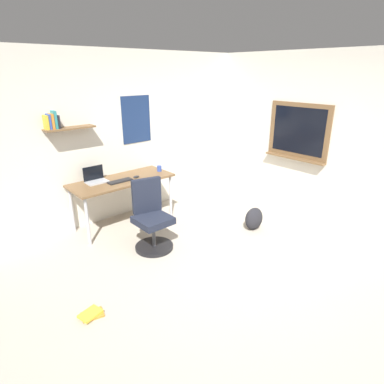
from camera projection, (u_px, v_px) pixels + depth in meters
The scene contains 11 objects.
ground_plane at pixel (231, 274), 3.90m from camera, with size 5.20×5.20×0.00m, color #ADA393.
wall_back at pixel (120, 137), 5.15m from camera, with size 5.00×0.30×2.60m.
wall_right at pixel (341, 139), 4.97m from camera, with size 0.22×5.00×2.60m.
desk at pixel (122, 184), 4.94m from camera, with size 1.56×0.65×0.74m.
office_chair at pixel (151, 219), 4.37m from camera, with size 0.52×0.53×0.95m.
laptop at pixel (95, 178), 4.79m from camera, with size 0.31×0.21×0.23m.
keyboard at pixel (120, 181), 4.81m from camera, with size 0.37×0.13×0.02m, color black.
computer_mouse at pixel (136, 177), 4.98m from camera, with size 0.10×0.06×0.03m, color #262628.
coffee_mug at pixel (159, 168), 5.30m from camera, with size 0.08×0.08×0.09m, color #334CA5.
backpack at pixel (254, 219), 4.94m from camera, with size 0.32×0.22×0.35m, color #232328.
book_stack_on_floor at pixel (91, 314), 3.22m from camera, with size 0.26×0.20×0.05m.
Camera 1 is at (-2.54, -2.16, 2.30)m, focal length 30.31 mm.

